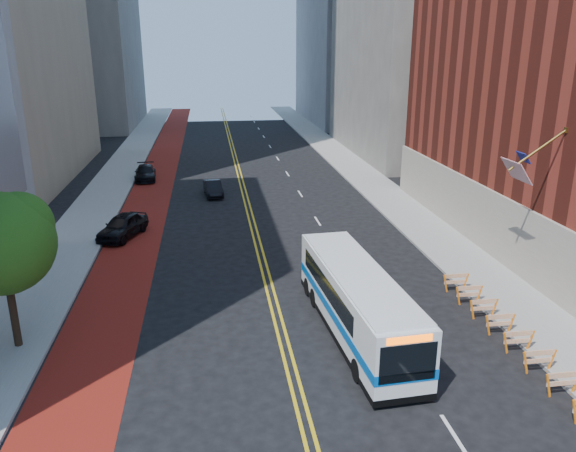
# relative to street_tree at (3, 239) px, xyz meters

# --- Properties ---
(ground) EXTENTS (160.00, 160.00, 0.00)m
(ground) POSITION_rel_street_tree_xyz_m (11.24, -6.04, -4.91)
(ground) COLOR black
(ground) RESTS_ON ground
(sidewalk_left) EXTENTS (4.00, 140.00, 0.15)m
(sidewalk_left) POSITION_rel_street_tree_xyz_m (-0.76, 23.96, -4.84)
(sidewalk_left) COLOR gray
(sidewalk_left) RESTS_ON ground
(sidewalk_right) EXTENTS (4.00, 140.00, 0.15)m
(sidewalk_right) POSITION_rel_street_tree_xyz_m (23.24, 23.96, -4.84)
(sidewalk_right) COLOR gray
(sidewalk_right) RESTS_ON ground
(bus_lane_paint) EXTENTS (3.60, 140.00, 0.01)m
(bus_lane_paint) POSITION_rel_street_tree_xyz_m (3.14, 23.96, -4.91)
(bus_lane_paint) COLOR maroon
(bus_lane_paint) RESTS_ON ground
(center_line_inner) EXTENTS (0.14, 140.00, 0.01)m
(center_line_inner) POSITION_rel_street_tree_xyz_m (11.06, 23.96, -4.91)
(center_line_inner) COLOR gold
(center_line_inner) RESTS_ON ground
(center_line_outer) EXTENTS (0.14, 140.00, 0.01)m
(center_line_outer) POSITION_rel_street_tree_xyz_m (11.42, 23.96, -4.91)
(center_line_outer) COLOR gold
(center_line_outer) RESTS_ON ground
(lane_dashes) EXTENTS (0.14, 98.20, 0.01)m
(lane_dashes) POSITION_rel_street_tree_xyz_m (16.04, 31.96, -4.90)
(lane_dashes) COLOR silver
(lane_dashes) RESTS_ON ground
(construction_barriers) EXTENTS (1.42, 10.91, 1.00)m
(construction_barriers) POSITION_rel_street_tree_xyz_m (20.84, -2.62, -4.24)
(construction_barriers) COLOR orange
(construction_barriers) RESTS_ON ground
(street_tree) EXTENTS (4.20, 4.20, 6.70)m
(street_tree) POSITION_rel_street_tree_xyz_m (0.00, 0.00, 0.00)
(street_tree) COLOR black
(street_tree) RESTS_ON sidewalk_left
(transit_bus) EXTENTS (3.16, 11.24, 3.05)m
(transit_bus) POSITION_rel_street_tree_xyz_m (14.52, -0.75, -3.32)
(transit_bus) COLOR silver
(transit_bus) RESTS_ON ground
(car_a) EXTENTS (3.40, 4.97, 1.57)m
(car_a) POSITION_rel_street_tree_xyz_m (2.39, 14.30, -4.12)
(car_a) COLOR black
(car_a) RESTS_ON ground
(car_b) EXTENTS (1.76, 3.98, 1.27)m
(car_b) POSITION_rel_street_tree_xyz_m (8.56, 24.43, -4.28)
(car_b) COLOR black
(car_b) RESTS_ON ground
(car_c) EXTENTS (2.23, 4.79, 1.35)m
(car_c) POSITION_rel_street_tree_xyz_m (2.20, 31.31, -4.23)
(car_c) COLOR black
(car_c) RESTS_ON ground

